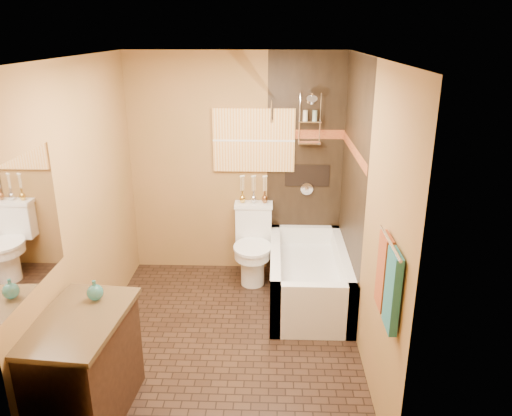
{
  "coord_description": "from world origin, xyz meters",
  "views": [
    {
      "loc": [
        0.41,
        -3.93,
        2.7
      ],
      "look_at": [
        0.26,
        0.4,
        1.15
      ],
      "focal_mm": 35.0,
      "sensor_mm": 36.0,
      "label": 1
    }
  ],
  "objects_px": {
    "sunset_painting": "(254,140)",
    "vanity": "(84,368)",
    "bathtub": "(308,280)",
    "toilet": "(253,244)"
  },
  "relations": [
    {
      "from": "toilet",
      "to": "vanity",
      "type": "bearing_deg",
      "value": -117.45
    },
    {
      "from": "toilet",
      "to": "vanity",
      "type": "relative_size",
      "value": 0.86
    },
    {
      "from": "toilet",
      "to": "sunset_painting",
      "type": "bearing_deg",
      "value": 89.63
    },
    {
      "from": "toilet",
      "to": "vanity",
      "type": "height_order",
      "value": "toilet"
    },
    {
      "from": "sunset_painting",
      "to": "bathtub",
      "type": "height_order",
      "value": "sunset_painting"
    },
    {
      "from": "sunset_painting",
      "to": "bathtub",
      "type": "relative_size",
      "value": 0.6
    },
    {
      "from": "sunset_painting",
      "to": "toilet",
      "type": "height_order",
      "value": "sunset_painting"
    },
    {
      "from": "toilet",
      "to": "vanity",
      "type": "xyz_separation_m",
      "value": [
        -1.12,
        -2.2,
        -0.01
      ]
    },
    {
      "from": "sunset_painting",
      "to": "bathtub",
      "type": "distance_m",
      "value": 1.63
    },
    {
      "from": "sunset_painting",
      "to": "vanity",
      "type": "distance_m",
      "value": 2.95
    }
  ]
}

